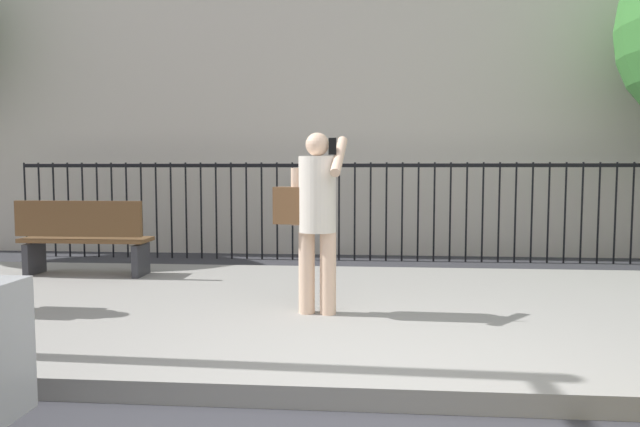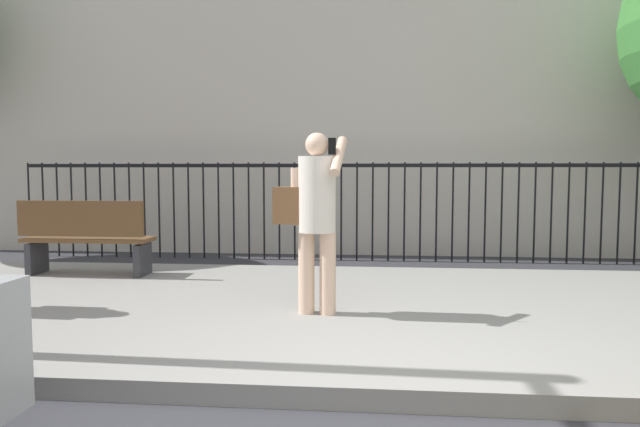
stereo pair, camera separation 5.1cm
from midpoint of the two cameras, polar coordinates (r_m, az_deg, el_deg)
The scene contains 5 objects.
ground_plane at distance 3.69m, azimuth 7.65°, elevation -19.18°, with size 60.00×60.00×0.00m, color #333338.
sidewalk at distance 5.76m, azimuth 6.75°, elevation -9.73°, with size 28.00×4.40×0.15m, color gray.
iron_fence at distance 9.30m, azimuth 6.22°, elevation 1.53°, with size 12.03×0.04×1.60m.
pedestrian_on_phone at distance 5.22m, azimuth -0.31°, elevation 0.41°, with size 0.68×0.49×1.66m.
street_bench at distance 7.72m, azimuth -22.17°, elevation -2.09°, with size 1.60×0.45×0.95m.
Camera 2 is at (-0.13, -3.38, 1.47)m, focal length 32.10 mm.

